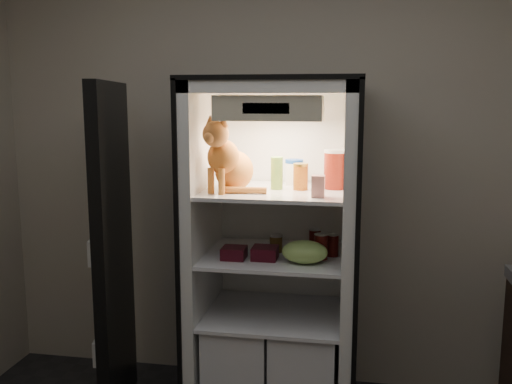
# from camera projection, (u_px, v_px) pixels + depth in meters

# --- Properties ---
(room_shell) EXTENTS (3.60, 3.60, 3.60)m
(room_shell) POSITION_uv_depth(u_px,v_px,m) (210.00, 150.00, 1.66)
(room_shell) COLOR white
(room_shell) RESTS_ON floor
(refrigerator) EXTENTS (0.90, 0.72, 1.88)m
(refrigerator) POSITION_uv_depth(u_px,v_px,m) (276.00, 277.00, 3.14)
(refrigerator) COLOR white
(refrigerator) RESTS_ON floor
(fridge_door) EXTENTS (0.28, 0.86, 1.85)m
(fridge_door) POSITION_uv_depth(u_px,v_px,m) (114.00, 261.00, 3.02)
(fridge_door) COLOR black
(fridge_door) RESTS_ON floor
(tabby_cat) EXTENTS (0.34, 0.40, 0.40)m
(tabby_cat) POSITION_uv_depth(u_px,v_px,m) (229.00, 162.00, 2.94)
(tabby_cat) COLOR #C85B19
(tabby_cat) RESTS_ON refrigerator
(parmesan_shaker) EXTENTS (0.07, 0.07, 0.17)m
(parmesan_shaker) POSITION_uv_depth(u_px,v_px,m) (277.00, 173.00, 3.00)
(parmesan_shaker) COLOR #248434
(parmesan_shaker) RESTS_ON refrigerator
(mayo_tub) EXTENTS (0.10, 0.10, 0.14)m
(mayo_tub) POSITION_uv_depth(u_px,v_px,m) (294.00, 172.00, 3.16)
(mayo_tub) COLOR white
(mayo_tub) RESTS_ON refrigerator
(salsa_jar) EXTENTS (0.08, 0.08, 0.14)m
(salsa_jar) POSITION_uv_depth(u_px,v_px,m) (301.00, 177.00, 2.99)
(salsa_jar) COLOR maroon
(salsa_jar) RESTS_ON refrigerator
(pepper_jar) EXTENTS (0.12, 0.12, 0.21)m
(pepper_jar) POSITION_uv_depth(u_px,v_px,m) (335.00, 169.00, 3.02)
(pepper_jar) COLOR maroon
(pepper_jar) RESTS_ON refrigerator
(cream_carton) EXTENTS (0.06, 0.06, 0.11)m
(cream_carton) POSITION_uv_depth(u_px,v_px,m) (318.00, 186.00, 2.77)
(cream_carton) COLOR silver
(cream_carton) RESTS_ON refrigerator
(soda_can_a) EXTENTS (0.07, 0.07, 0.12)m
(soda_can_a) POSITION_uv_depth(u_px,v_px,m) (315.00, 240.00, 3.11)
(soda_can_a) COLOR black
(soda_can_a) RESTS_ON refrigerator
(soda_can_b) EXTENTS (0.06, 0.06, 0.12)m
(soda_can_b) POSITION_uv_depth(u_px,v_px,m) (333.00, 245.00, 3.01)
(soda_can_b) COLOR black
(soda_can_b) RESTS_ON refrigerator
(soda_can_c) EXTENTS (0.07, 0.07, 0.13)m
(soda_can_c) POSITION_uv_depth(u_px,v_px,m) (321.00, 247.00, 2.95)
(soda_can_c) COLOR black
(soda_can_c) RESTS_ON refrigerator
(condiment_jar) EXTENTS (0.07, 0.07, 0.10)m
(condiment_jar) POSITION_uv_depth(u_px,v_px,m) (276.00, 243.00, 3.09)
(condiment_jar) COLOR brown
(condiment_jar) RESTS_ON refrigerator
(grape_bag) EXTENTS (0.23, 0.17, 0.12)m
(grape_bag) POSITION_uv_depth(u_px,v_px,m) (305.00, 252.00, 2.88)
(grape_bag) COLOR #86AE51
(grape_bag) RESTS_ON refrigerator
(berry_box_left) EXTENTS (0.12, 0.12, 0.06)m
(berry_box_left) POSITION_uv_depth(u_px,v_px,m) (234.00, 253.00, 2.97)
(berry_box_left) COLOR #480C14
(berry_box_left) RESTS_ON refrigerator
(berry_box_right) EXTENTS (0.13, 0.13, 0.06)m
(berry_box_right) POSITION_uv_depth(u_px,v_px,m) (265.00, 253.00, 2.96)
(berry_box_right) COLOR #480C14
(berry_box_right) RESTS_ON refrigerator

